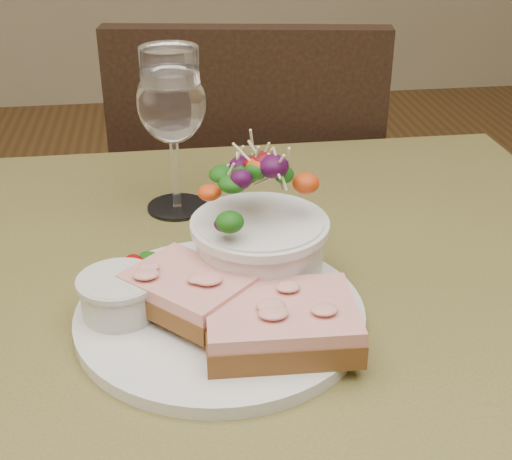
{
  "coord_description": "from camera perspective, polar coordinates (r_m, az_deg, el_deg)",
  "views": [
    {
      "loc": [
        -0.08,
        -0.54,
        1.12
      ],
      "look_at": [
        0.0,
        0.03,
        0.81
      ],
      "focal_mm": 50.0,
      "sensor_mm": 36.0,
      "label": 1
    }
  ],
  "objects": [
    {
      "name": "sandwich_front",
      "position": [
        0.59,
        2.0,
        -7.42
      ],
      "size": [
        0.13,
        0.1,
        0.03
      ],
      "rotation": [
        0.0,
        0.0,
        -0.04
      ],
      "color": "#482C13",
      "rests_on": "dinner_plate"
    },
    {
      "name": "ramekin",
      "position": [
        0.63,
        -10.89,
        -5.04
      ],
      "size": [
        0.07,
        0.07,
        0.04
      ],
      "color": "beige",
      "rests_on": "dinner_plate"
    },
    {
      "name": "garnish",
      "position": [
        0.69,
        -8.96,
        -2.73
      ],
      "size": [
        0.05,
        0.04,
        0.02
      ],
      "color": "black",
      "rests_on": "dinner_plate"
    },
    {
      "name": "sandwich_back",
      "position": [
        0.62,
        -5.48,
        -4.85
      ],
      "size": [
        0.12,
        0.12,
        0.03
      ],
      "rotation": [
        0.0,
        0.0,
        -0.79
      ],
      "color": "#482C13",
      "rests_on": "dinner_plate"
    },
    {
      "name": "salad_bowl",
      "position": [
        0.65,
        0.3,
        0.64
      ],
      "size": [
        0.12,
        0.12,
        0.13
      ],
      "color": "silver",
      "rests_on": "dinner_plate"
    },
    {
      "name": "dinner_plate",
      "position": [
        0.64,
        -2.88,
        -6.74
      ],
      "size": [
        0.26,
        0.26,
        0.01
      ],
      "primitive_type": "cylinder",
      "color": "silver",
      "rests_on": "cafe_table"
    },
    {
      "name": "chair_far",
      "position": [
        1.46,
        -0.44,
        -6.54
      ],
      "size": [
        0.48,
        0.48,
        0.9
      ],
      "rotation": [
        0.0,
        0.0,
        2.98
      ],
      "color": "black",
      "rests_on": "ground"
    },
    {
      "name": "cafe_table",
      "position": [
        0.72,
        0.05,
        -12.61
      ],
      "size": [
        0.8,
        0.8,
        0.75
      ],
      "color": "#4F4C22",
      "rests_on": "ground"
    },
    {
      "name": "wine_glass",
      "position": [
        0.79,
        -6.76,
        9.72
      ],
      "size": [
        0.08,
        0.08,
        0.18
      ],
      "color": "white",
      "rests_on": "cafe_table"
    }
  ]
}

